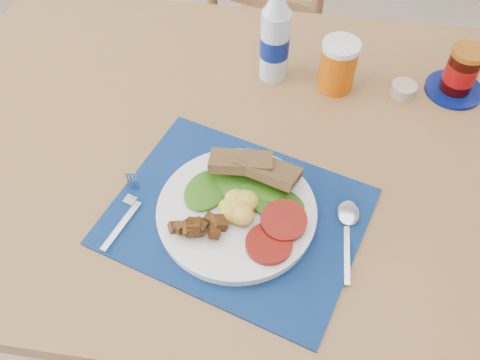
% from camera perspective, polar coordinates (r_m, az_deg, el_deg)
% --- Properties ---
extents(table, '(1.40, 0.90, 0.75)m').
position_cam_1_polar(table, '(1.10, 3.46, 0.61)').
color(table, brown).
rests_on(table, ground).
extents(chair_far, '(0.47, 0.46, 1.03)m').
position_cam_1_polar(chair_far, '(1.74, 3.58, 16.98)').
color(chair_far, brown).
rests_on(chair_far, ground).
extents(placemat, '(0.50, 0.44, 0.00)m').
position_cam_1_polar(placemat, '(0.94, -0.36, -3.87)').
color(placemat, black).
rests_on(placemat, table).
extents(breakfast_plate, '(0.27, 0.27, 0.07)m').
position_cam_1_polar(breakfast_plate, '(0.92, -0.74, -3.29)').
color(breakfast_plate, silver).
rests_on(breakfast_plate, placemat).
extents(fork, '(0.04, 0.16, 0.00)m').
position_cam_1_polar(fork, '(0.96, -11.96, -3.07)').
color(fork, '#B2B5BA').
rests_on(fork, placemat).
extents(spoon, '(0.04, 0.17, 0.00)m').
position_cam_1_polar(spoon, '(0.94, 11.42, -4.91)').
color(spoon, '#B2B5BA').
rests_on(spoon, placemat).
extents(water_bottle, '(0.06, 0.06, 0.21)m').
position_cam_1_polar(water_bottle, '(1.13, 3.73, 14.70)').
color(water_bottle, '#ADBFCC').
rests_on(water_bottle, table).
extents(juice_glass, '(0.08, 0.08, 0.11)m').
position_cam_1_polar(juice_glass, '(1.15, 10.38, 11.81)').
color(juice_glass, '#BF4B05').
rests_on(juice_glass, table).
extents(ramekin, '(0.05, 0.05, 0.03)m').
position_cam_1_polar(ramekin, '(1.18, 17.03, 9.20)').
color(ramekin, tan).
rests_on(ramekin, table).
extents(jam_on_saucer, '(0.12, 0.12, 0.11)m').
position_cam_1_polar(jam_on_saucer, '(1.21, 22.44, 10.44)').
color(jam_on_saucer, '#051056').
rests_on(jam_on_saucer, table).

